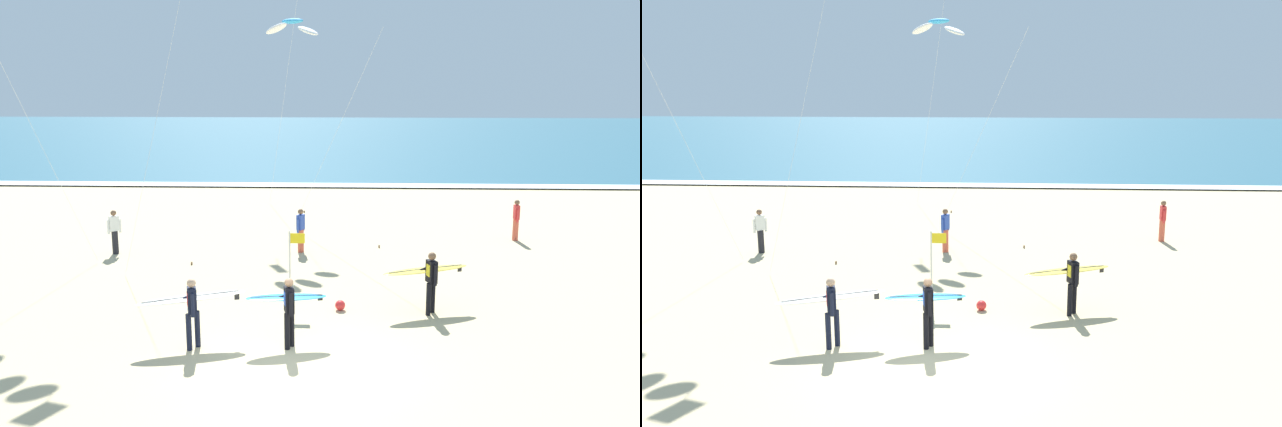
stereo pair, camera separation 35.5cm
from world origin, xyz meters
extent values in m
plane|color=#CCB789|center=(0.00, 0.00, 0.00)|extent=(160.00, 160.00, 0.00)
cube|color=#2D6075|center=(0.00, 53.60, 0.04)|extent=(160.00, 60.00, 0.08)
cube|color=white|center=(0.00, 23.90, 0.09)|extent=(160.00, 1.43, 0.01)
cylinder|color=black|center=(-0.28, 0.97, 0.44)|extent=(0.13, 0.13, 0.88)
cylinder|color=black|center=(-0.19, 1.16, 0.44)|extent=(0.13, 0.13, 0.88)
cube|color=black|center=(-0.23, 1.07, 1.18)|extent=(0.28, 0.38, 0.60)
cube|color=blue|center=(-0.33, 1.04, 1.22)|extent=(0.06, 0.20, 0.32)
sphere|color=#A87A59|center=(-0.23, 1.07, 1.60)|extent=(0.21, 0.21, 0.21)
cylinder|color=black|center=(-0.17, 0.85, 1.14)|extent=(0.09, 0.09, 0.56)
cylinder|color=black|center=(-0.29, 1.29, 1.29)|extent=(0.09, 0.09, 0.26)
cylinder|color=black|center=(-0.37, 1.36, 1.16)|extent=(0.26, 0.14, 0.14)
ellipsoid|color=#3399D8|center=(-0.32, 1.42, 1.12)|extent=(2.02, 0.98, 0.14)
cube|color=#333333|center=(-0.32, 1.42, 1.16)|extent=(1.67, 0.46, 0.07)
cube|color=#262628|center=(0.47, 1.62, 1.05)|extent=(0.12, 0.04, 0.14)
cylinder|color=black|center=(-2.55, 0.84, 0.44)|extent=(0.13, 0.13, 0.88)
cylinder|color=black|center=(-2.40, 1.05, 0.44)|extent=(0.13, 0.13, 0.88)
cube|color=black|center=(-2.48, 0.94, 1.18)|extent=(0.29, 0.38, 0.60)
cube|color=red|center=(-2.58, 0.91, 1.22)|extent=(0.07, 0.19, 0.32)
sphere|color=tan|center=(-2.48, 0.94, 1.60)|extent=(0.21, 0.21, 0.21)
cylinder|color=black|center=(-2.41, 0.72, 1.14)|extent=(0.09, 0.09, 0.56)
cylinder|color=black|center=(-2.54, 1.16, 1.29)|extent=(0.09, 0.09, 0.26)
cylinder|color=black|center=(-2.63, 1.23, 1.16)|extent=(0.26, 0.15, 0.14)
ellipsoid|color=white|center=(-2.58, 1.29, 1.12)|extent=(2.63, 1.24, 0.20)
cube|color=#333333|center=(-2.58, 1.29, 1.16)|extent=(2.19, 0.69, 0.12)
cube|color=#262628|center=(-1.54, 1.60, 1.05)|extent=(0.12, 0.05, 0.14)
cylinder|color=black|center=(3.29, 3.35, 0.44)|extent=(0.13, 0.13, 0.88)
cylinder|color=black|center=(3.43, 3.57, 0.44)|extent=(0.13, 0.13, 0.88)
cube|color=black|center=(3.36, 3.46, 1.18)|extent=(0.30, 0.39, 0.60)
cube|color=yellow|center=(3.26, 3.43, 1.22)|extent=(0.08, 0.19, 0.32)
sphere|color=brown|center=(3.36, 3.46, 1.60)|extent=(0.21, 0.21, 0.21)
cylinder|color=black|center=(3.43, 3.25, 1.14)|extent=(0.09, 0.09, 0.56)
cylinder|color=black|center=(3.28, 3.68, 1.29)|extent=(0.09, 0.09, 0.26)
cylinder|color=black|center=(3.20, 3.74, 1.16)|extent=(0.26, 0.16, 0.14)
ellipsoid|color=#EFD14C|center=(3.24, 3.80, 1.12)|extent=(2.49, 1.28, 0.12)
cube|color=#333333|center=(3.24, 3.80, 1.16)|extent=(2.05, 0.74, 0.05)
cube|color=#262628|center=(4.22, 4.14, 1.05)|extent=(0.12, 0.05, 0.14)
cylinder|color=silver|center=(-8.43, 6.05, 5.02)|extent=(2.18, 3.73, 9.85)
cylinder|color=silver|center=(-1.76, 17.56, 5.68)|extent=(1.84, 2.06, 11.16)
cylinder|color=brown|center=(-0.84, 16.54, 0.05)|extent=(0.06, 0.06, 0.10)
cylinder|color=silver|center=(-5.02, 7.18, 4.38)|extent=(1.82, 1.35, 8.56)
cylinder|color=brown|center=(-4.11, 7.85, 0.05)|extent=(0.06, 0.06, 0.10)
ellipsoid|color=white|center=(-0.49, 13.90, 8.00)|extent=(1.16, 1.10, 0.53)
ellipsoid|color=#2D99DB|center=(-1.06, 13.25, 8.32)|extent=(1.15, 1.09, 0.20)
ellipsoid|color=white|center=(-1.63, 12.59, 8.00)|extent=(1.16, 1.10, 0.53)
cylinder|color=silver|center=(0.63, 11.79, 4.00)|extent=(3.40, 2.93, 7.80)
cylinder|color=brown|center=(2.32, 10.33, 0.05)|extent=(0.06, 0.06, 0.10)
cylinder|color=#D8593F|center=(7.63, 11.67, 0.42)|extent=(0.22, 0.22, 0.84)
cube|color=red|center=(7.63, 11.67, 1.11)|extent=(0.18, 0.32, 0.54)
sphere|color=brown|center=(7.63, 11.67, 1.49)|extent=(0.20, 0.20, 0.20)
cylinder|color=red|center=(7.64, 11.46, 1.01)|extent=(0.08, 0.08, 0.50)
cylinder|color=red|center=(7.63, 11.88, 1.01)|extent=(0.08, 0.08, 0.50)
cylinder|color=#D8593F|center=(-0.54, 9.63, 0.42)|extent=(0.22, 0.22, 0.84)
cube|color=#3351B7|center=(-0.54, 9.63, 1.11)|extent=(0.30, 0.37, 0.54)
sphere|color=brown|center=(-0.54, 9.63, 1.49)|extent=(0.20, 0.20, 0.20)
cylinder|color=#3351B7|center=(-0.45, 9.82, 1.01)|extent=(0.08, 0.08, 0.50)
cylinder|color=#3351B7|center=(-0.63, 9.44, 1.01)|extent=(0.08, 0.08, 0.50)
cylinder|color=black|center=(-7.15, 9.14, 0.42)|extent=(0.22, 0.22, 0.84)
cube|color=white|center=(-7.15, 9.14, 1.11)|extent=(0.36, 0.33, 0.54)
sphere|color=brown|center=(-7.15, 9.14, 1.49)|extent=(0.20, 0.20, 0.20)
cylinder|color=white|center=(-7.32, 9.02, 1.01)|extent=(0.08, 0.08, 0.50)
cylinder|color=white|center=(-6.98, 9.27, 1.01)|extent=(0.08, 0.08, 0.50)
cylinder|color=silver|center=(-0.47, 4.07, 1.05)|extent=(0.05, 0.05, 2.10)
cube|color=yellow|center=(-0.25, 4.07, 1.90)|extent=(0.40, 0.02, 0.28)
sphere|color=red|center=(0.94, 3.64, 0.14)|extent=(0.28, 0.28, 0.28)
camera|label=1|loc=(1.05, -13.55, 6.32)|focal=37.32mm
camera|label=2|loc=(1.41, -13.54, 6.32)|focal=37.32mm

